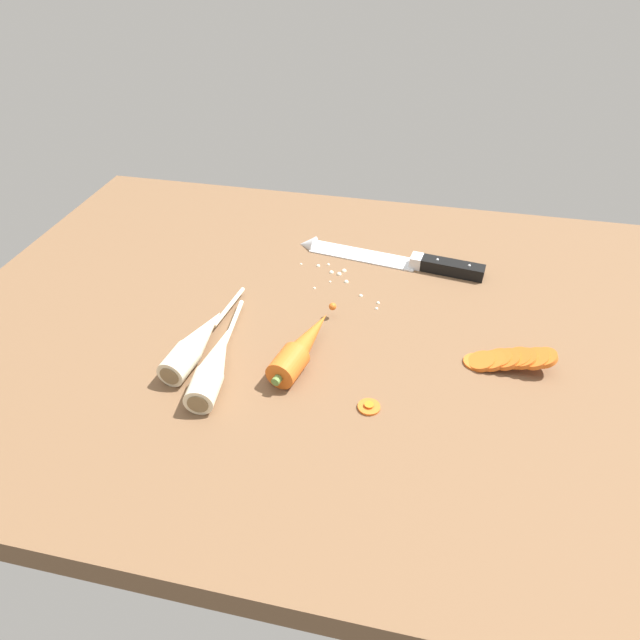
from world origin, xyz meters
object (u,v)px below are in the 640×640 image
(whole_carrot, at_px, (302,347))
(carrot_slice_stack, at_px, (508,359))
(parsnip_front, at_px, (197,342))
(carrot_slice_stray_near, at_px, (369,406))
(parsnip_mid_left, at_px, (214,364))
(chefs_knife, at_px, (385,257))

(whole_carrot, distance_m, carrot_slice_stack, 0.29)
(whole_carrot, distance_m, parsnip_front, 0.15)
(carrot_slice_stray_near, bearing_deg, whole_carrot, 144.23)
(parsnip_front, distance_m, carrot_slice_stack, 0.45)
(whole_carrot, bearing_deg, parsnip_front, -171.76)
(parsnip_front, xyz_separation_m, parsnip_mid_left, (0.04, -0.04, -0.00))
(carrot_slice_stack, bearing_deg, whole_carrot, -171.31)
(whole_carrot, bearing_deg, parsnip_mid_left, -150.99)
(chefs_knife, distance_m, parsnip_front, 0.40)
(whole_carrot, xyz_separation_m, carrot_slice_stack, (0.29, 0.04, -0.01))
(whole_carrot, bearing_deg, chefs_knife, 74.32)
(carrot_slice_stack, distance_m, carrot_slice_stray_near, 0.22)
(parsnip_front, bearing_deg, whole_carrot, 8.24)
(parsnip_front, relative_size, carrot_slice_stack, 1.87)
(parsnip_front, xyz_separation_m, carrot_slice_stray_near, (0.26, -0.06, -0.02))
(parsnip_front, bearing_deg, parsnip_mid_left, -43.03)
(carrot_slice_stack, bearing_deg, parsnip_front, -171.47)
(parsnip_mid_left, relative_size, carrot_slice_stack, 1.91)
(chefs_knife, height_order, carrot_slice_stray_near, chefs_knife)
(whole_carrot, height_order, parsnip_front, whole_carrot)
(parsnip_mid_left, bearing_deg, carrot_slice_stray_near, -4.54)
(chefs_knife, xyz_separation_m, parsnip_mid_left, (-0.19, -0.36, 0.01))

